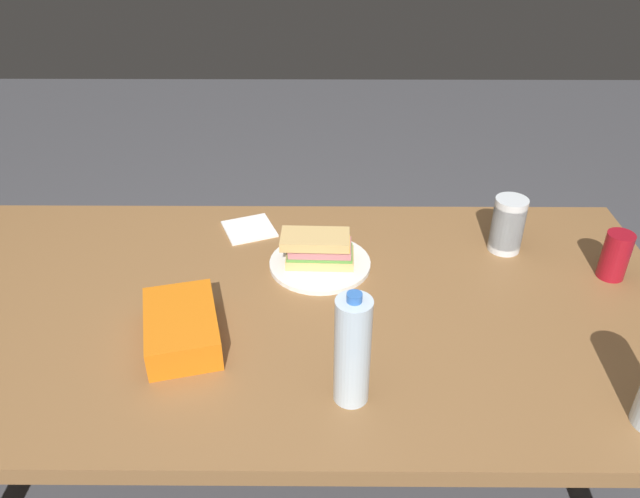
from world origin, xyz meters
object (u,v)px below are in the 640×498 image
Objects in this scene: paper_plate at (320,263)px; water_bottle_spare at (352,351)px; chip_bag at (182,327)px; dining_table at (286,329)px; soda_can_red at (615,255)px; plastic_cup_stack at (508,225)px; sandwich at (318,248)px.

paper_plate is 0.47m from water_bottle_spare.
chip_bag is at bearing 44.27° from paper_plate.
chip_bag is (0.21, 0.13, 0.12)m from dining_table.
soda_can_red is (-0.72, 0.04, 0.06)m from paper_plate.
plastic_cup_stack reaches higher than chip_bag.
dining_table is at bearing 107.26° from chip_bag.
paper_plate is at bearing -155.22° from sandwich.
sandwich is at bearing -81.56° from water_bottle_spare.
soda_can_red is 0.49× the size of water_bottle_spare.
sandwich reaches higher than chip_bag.
water_bottle_spare is at bearing 31.78° from soda_can_red.
paper_plate is (-0.08, -0.16, 0.09)m from dining_table.
soda_can_red is 0.82× the size of plastic_cup_stack.
plastic_cup_stack is (-0.49, -0.08, 0.02)m from sandwich.
chip_bag is (0.29, 0.28, -0.02)m from sandwich.
paper_plate reaches higher than dining_table.
dining_table is 15.26× the size of soda_can_red.
soda_can_red is 1.04m from chip_bag.
plastic_cup_stack reaches higher than paper_plate.
plastic_cup_stack is (-0.57, -0.24, 0.16)m from dining_table.
paper_plate is 1.73× the size of plastic_cup_stack.
dining_table is at bearing 8.12° from soda_can_red.
dining_table is 7.23× the size of paper_plate.
chip_bag is at bearing 31.69° from dining_table.
plastic_cup_stack is at bearing -128.64° from water_bottle_spare.
plastic_cup_stack is at bearing -170.37° from sandwich.
paper_plate is 2.11× the size of soda_can_red.
paper_plate is at bearing -117.80° from dining_table.
dining_table is 0.22m from sandwich.
sandwich is at bearing 120.04° from chip_bag.
soda_can_red reaches higher than paper_plate.
plastic_cup_stack is (-0.49, -0.08, 0.07)m from paper_plate.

